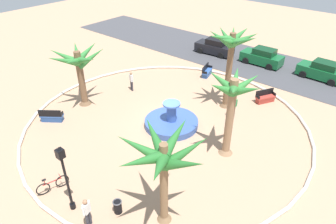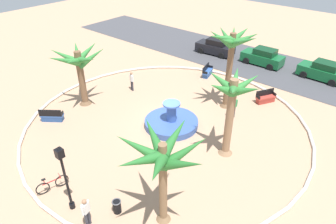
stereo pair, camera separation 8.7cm
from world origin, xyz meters
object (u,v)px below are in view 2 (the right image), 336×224
(bench_north, at_px, (52,117))
(bicycle_red_frame, at_px, (52,184))
(palm_tree_by_curb, at_px, (232,48))
(palm_tree_far_side, at_px, (232,99))
(lamppost, at_px, (64,174))
(fountain, at_px, (171,122))
(bench_east, at_px, (207,72))
(parked_car_second, at_px, (263,57))
(parked_car_third, at_px, (323,71))
(parked_car_leftmost, at_px, (215,47))
(person_pedestrian_stroll, at_px, (132,80))
(palm_tree_mid_plaza, at_px, (79,64))
(trash_bin, at_px, (117,206))
(person_cyclist_helmet, at_px, (86,211))
(bench_west, at_px, (265,98))
(person_cyclist_photo, at_px, (234,106))
(palm_tree_near_fountain, at_px, (162,159))

(bench_north, relative_size, bicycle_red_frame, 0.94)
(palm_tree_by_curb, height_order, palm_tree_far_side, palm_tree_by_curb)
(bench_north, distance_m, lamppost, 8.74)
(fountain, height_order, bench_east, fountain)
(fountain, xyz_separation_m, parked_car_second, (-0.01, 14.11, 0.50))
(parked_car_second, distance_m, parked_car_third, 5.58)
(bench_north, distance_m, parked_car_leftmost, 18.65)
(person_pedestrian_stroll, distance_m, parked_car_second, 13.53)
(fountain, distance_m, parked_car_leftmost, 14.53)
(bench_east, distance_m, parked_car_leftmost, 5.73)
(bench_north, xyz_separation_m, parked_car_leftmost, (1.69, 18.57, 0.43))
(lamppost, relative_size, parked_car_third, 0.94)
(palm_tree_mid_plaza, distance_m, bench_north, 4.25)
(palm_tree_by_curb, xyz_separation_m, lamppost, (-0.62, -13.41, -2.44))
(palm_tree_far_side, xyz_separation_m, bench_east, (-7.11, 8.54, -3.44))
(trash_bin, bearing_deg, parked_car_leftmost, 110.66)
(bench_north, relative_size, parked_car_third, 0.39)
(fountain, distance_m, parked_car_third, 15.48)
(palm_tree_by_curb, height_order, bicycle_red_frame, palm_tree_by_curb)
(palm_tree_far_side, distance_m, person_pedestrian_stroll, 10.87)
(person_cyclist_helmet, distance_m, parked_car_second, 23.00)
(palm_tree_far_side, xyz_separation_m, bench_west, (-0.88, 7.42, -3.44))
(fountain, xyz_separation_m, parked_car_third, (5.55, 14.44, 0.50))
(bench_east, distance_m, bicycle_red_frame, 17.13)
(palm_tree_mid_plaza, height_order, trash_bin, palm_tree_mid_plaza)
(palm_tree_far_side, xyz_separation_m, bicycle_red_frame, (-5.35, -8.50, -3.40))
(parked_car_third, bearing_deg, person_cyclist_photo, -104.96)
(palm_tree_near_fountain, height_order, bench_north, palm_tree_near_fountain)
(parked_car_leftmost, height_order, parked_car_second, same)
(palm_tree_near_fountain, bearing_deg, palm_tree_mid_plaza, 160.03)
(parked_car_third, bearing_deg, trash_bin, -97.34)
(person_pedestrian_stroll, bearing_deg, parked_car_second, 64.33)
(palm_tree_mid_plaza, bearing_deg, palm_tree_far_side, 9.24)
(palm_tree_near_fountain, bearing_deg, bicycle_red_frame, -157.50)
(parked_car_third, bearing_deg, palm_tree_near_fountain, -92.33)
(palm_tree_near_fountain, xyz_separation_m, person_cyclist_photo, (-2.02, 10.00, -2.81))
(fountain, height_order, bench_west, fountain)
(person_pedestrian_stroll, distance_m, parked_car_third, 16.96)
(bench_north, height_order, bicycle_red_frame, bench_north)
(bench_west, bearing_deg, trash_bin, -93.07)
(bench_east, height_order, bench_north, same)
(lamppost, distance_m, parked_car_leftmost, 23.09)
(parked_car_second, bearing_deg, person_pedestrian_stroll, -115.67)
(palm_tree_far_side, distance_m, parked_car_leftmost, 16.98)
(palm_tree_mid_plaza, relative_size, bench_east, 2.71)
(bench_east, relative_size, person_pedestrian_stroll, 1.00)
(bicycle_red_frame, bearing_deg, person_cyclist_helmet, -2.64)
(palm_tree_near_fountain, relative_size, lamppost, 1.24)
(palm_tree_mid_plaza, distance_m, trash_bin, 11.61)
(bench_west, bearing_deg, parked_car_third, 74.17)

